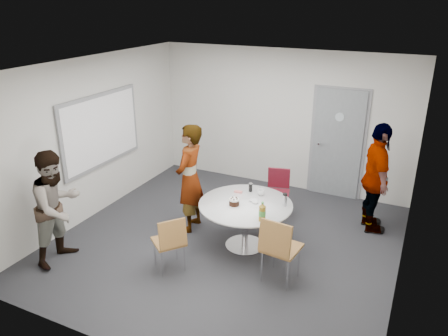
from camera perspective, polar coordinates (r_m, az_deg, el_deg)
The scene contains 15 objects.
floor at distance 6.92m, azimuth 0.32°, elevation -9.64°, with size 5.00×5.00×0.00m, color #232428.
ceiling at distance 5.98m, azimuth 0.37°, elevation 13.05°, with size 5.00×5.00×0.00m, color silver.
wall_back at distance 8.54m, azimuth 7.58°, elevation 6.24°, with size 5.00×5.00×0.00m, color beige.
wall_left at distance 7.67m, azimuth -16.82°, elevation 3.71°, with size 5.00×5.00×0.00m, color beige.
wall_right at distance 5.80m, azimuth 23.31°, elevation -3.00°, with size 5.00×5.00×0.00m, color beige.
wall_front at distance 4.42m, azimuth -13.87°, elevation -9.60°, with size 5.00×5.00×0.00m, color beige.
door at distance 8.36m, azimuth 14.59°, elevation 3.06°, with size 1.02×0.17×2.12m.
whiteboard at distance 7.76m, azimuth -15.71°, elevation 4.80°, with size 0.04×1.90×1.25m.
table at distance 6.51m, azimuth 2.95°, elevation -5.50°, with size 1.39×1.39×1.01m.
chair_near_left at distance 6.04m, azimuth -7.01°, elevation -9.23°, with size 0.58×0.58×0.84m.
chair_near_right at distance 5.78m, azimuth 7.14°, elevation -9.90°, with size 0.51×0.54×0.96m.
chair_far at distance 7.59m, azimuth 7.06°, elevation -2.55°, with size 0.48×0.51×0.83m.
person_main at distance 6.95m, azimuth -4.48°, elevation -1.35°, with size 0.65×0.42×1.77m, color #A5C6EA.
person_left at distance 6.56m, azimuth -20.96°, elevation -4.78°, with size 0.81×0.63×1.67m, color white.
person_right at distance 7.28m, azimuth 19.25°, elevation -1.31°, with size 1.06×0.44×1.80m, color black.
Camera 1 is at (2.52, -5.35, 3.60)m, focal length 35.00 mm.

